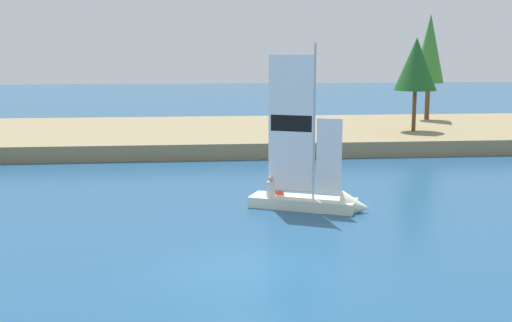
% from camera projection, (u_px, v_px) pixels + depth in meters
% --- Properties ---
extents(ground_plane, '(200.00, 200.00, 0.00)m').
position_uv_depth(ground_plane, '(242.00, 271.00, 16.96)').
color(ground_plane, navy).
extents(shore_bank, '(80.00, 14.91, 0.86)m').
position_uv_depth(shore_bank, '(211.00, 135.00, 41.34)').
color(shore_bank, '#897A56').
rests_on(shore_bank, ground).
extents(shoreline_tree_centre, '(2.59, 2.59, 5.69)m').
position_uv_depth(shoreline_tree_centre, '(416.00, 64.00, 39.08)').
color(shoreline_tree_centre, brown).
rests_on(shoreline_tree_centre, shore_bank).
extents(shoreline_tree_midright, '(2.13, 2.13, 7.47)m').
position_uv_depth(shoreline_tree_midright, '(430.00, 49.00, 45.52)').
color(shoreline_tree_midright, brown).
rests_on(shoreline_tree_midright, shore_bank).
extents(sailboat, '(4.50, 2.91, 6.38)m').
position_uv_depth(sailboat, '(319.00, 196.00, 23.47)').
color(sailboat, silver).
rests_on(sailboat, ground).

